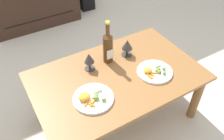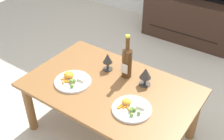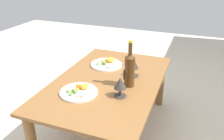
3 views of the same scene
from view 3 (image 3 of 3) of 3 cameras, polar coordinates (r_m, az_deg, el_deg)
The scene contains 7 objects.
ground_plane at distance 2.10m, azimuth -0.87°, elevation -14.19°, with size 6.40×6.40×0.00m, color beige.
dining_table at distance 1.87m, azimuth -0.95°, elevation -4.53°, with size 1.25×0.79×0.48m.
wine_bottle at distance 1.70m, azimuth 4.28°, elevation 0.31°, with size 0.08×0.08×0.35m.
goblet_left at distance 1.87m, azimuth 5.33°, elevation 1.22°, with size 0.08×0.08×0.15m.
goblet_right at distance 1.58m, azimuth 1.99°, elevation -3.40°, with size 0.09×0.09×0.14m.
dinner_plate_left at distance 2.09m, azimuth -1.31°, elevation 1.52°, with size 0.28×0.28×0.06m.
dinner_plate_right at distance 1.67m, azimuth -8.01°, elevation -5.15°, with size 0.27×0.27×0.05m.
Camera 3 is at (1.51, 0.61, 1.33)m, focal length 37.87 mm.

